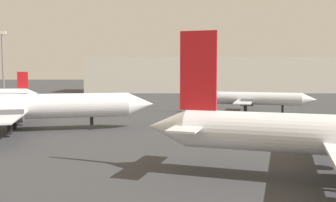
{
  "coord_description": "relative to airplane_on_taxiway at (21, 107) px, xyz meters",
  "views": [
    {
      "loc": [
        -2.57,
        -11.83,
        8.63
      ],
      "look_at": [
        -2.65,
        51.53,
        3.17
      ],
      "focal_mm": 39.25,
      "sensor_mm": 36.0,
      "label": 1
    }
  ],
  "objects": [
    {
      "name": "light_mast_left",
      "position": [
        -26.54,
        54.26,
        7.45
      ],
      "size": [
        2.4,
        0.5,
        19.35
      ],
      "color": "slate",
      "rests_on": "ground_plane"
    },
    {
      "name": "airplane_far_left",
      "position": [
        36.05,
        20.35,
        -0.43
      ],
      "size": [
        23.7,
        17.99,
        8.44
      ],
      "rotation": [
        0.0,
        0.0,
        -0.28
      ],
      "color": "silver",
      "rests_on": "ground_plane"
    },
    {
      "name": "airplane_on_taxiway",
      "position": [
        0.0,
        0.0,
        0.0
      ],
      "size": [
        36.56,
        26.75,
        9.79
      ],
      "rotation": [
        0.0,
        0.0,
        0.22
      ],
      "color": "white",
      "rests_on": "ground_plane"
    },
    {
      "name": "terminal_building",
      "position": [
        36.88,
        92.8,
        3.1
      ],
      "size": [
        93.98,
        21.17,
        13.16
      ],
      "primitive_type": "cube",
      "color": "beige",
      "rests_on": "ground_plane"
    }
  ]
}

